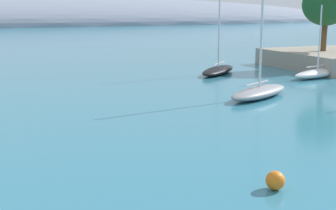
{
  "coord_description": "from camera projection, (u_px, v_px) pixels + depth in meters",
  "views": [
    {
      "loc": [
        -9.91,
        -3.18,
        7.05
      ],
      "look_at": [
        0.88,
        23.64,
        1.04
      ],
      "focal_mm": 49.91,
      "sensor_mm": 36.0,
      "label": 1
    }
  ],
  "objects": [
    {
      "name": "distant_ridge",
      "position": [
        11.0,
        24.0,
        209.12
      ],
      "size": [
        364.73,
        87.71,
        25.18
      ],
      "primitive_type": "ellipsoid",
      "color": "gray",
      "rests_on": "ground"
    },
    {
      "name": "sailboat_grey_outer_mooring",
      "position": [
        259.0,
        91.0,
        37.34
      ],
      "size": [
        7.74,
        5.56,
        10.0
      ],
      "rotation": [
        0.0,
        0.0,
        0.49
      ],
      "color": "gray",
      "rests_on": "water"
    },
    {
      "name": "shore_outcrop",
      "position": [
        333.0,
        59.0,
        56.33
      ],
      "size": [
        12.75,
        14.35,
        2.0
      ],
      "primitive_type": "cube",
      "color": "gray",
      "rests_on": "ground"
    },
    {
      "name": "mooring_buoy_orange",
      "position": [
        275.0,
        180.0,
        18.41
      ],
      "size": [
        0.77,
        0.77,
        0.77
      ],
      "primitive_type": "sphere",
      "color": "orange",
      "rests_on": "water"
    },
    {
      "name": "sailboat_white_end_of_line",
      "position": [
        317.0,
        73.0,
        48.1
      ],
      "size": [
        7.47,
        3.86,
        7.38
      ],
      "rotation": [
        0.0,
        0.0,
        0.3
      ],
      "color": "white",
      "rests_on": "water"
    },
    {
      "name": "tree_clump_shore",
      "position": [
        326.0,
        5.0,
        54.94
      ],
      "size": [
        5.56,
        5.56,
        8.0
      ],
      "color": "brown",
      "rests_on": "shore_outcrop"
    },
    {
      "name": "sailboat_black_near_shore",
      "position": [
        218.0,
        69.0,
        50.91
      ],
      "size": [
        7.35,
        7.14,
        9.83
      ],
      "rotation": [
        0.0,
        0.0,
        3.9
      ],
      "color": "black",
      "rests_on": "water"
    }
  ]
}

